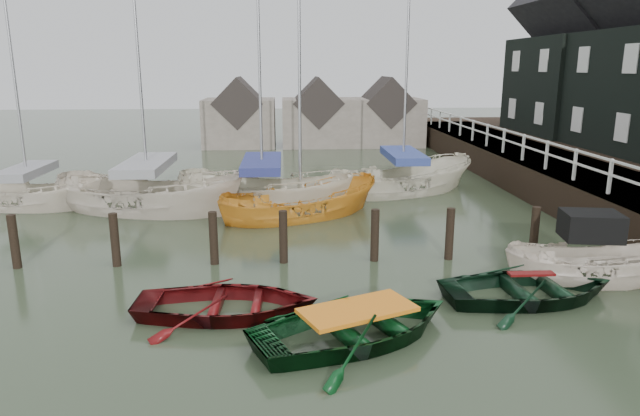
{
  "coord_description": "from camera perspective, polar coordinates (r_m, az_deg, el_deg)",
  "views": [
    {
      "loc": [
        -1.12,
        -11.22,
        5.0
      ],
      "look_at": [
        -0.23,
        3.24,
        1.4
      ],
      "focal_mm": 32.0,
      "sensor_mm": 36.0,
      "label": 1
    }
  ],
  "objects": [
    {
      "name": "ground",
      "position": [
        12.34,
        2.02,
        -9.96
      ],
      "size": [
        120.0,
        120.0,
        0.0
      ],
      "primitive_type": "plane",
      "color": "#2E3A25",
      "rests_on": "ground"
    },
    {
      "name": "pier",
      "position": [
        24.11,
        22.63,
        2.62
      ],
      "size": [
        3.04,
        32.0,
        2.7
      ],
      "color": "black",
      "rests_on": "ground"
    },
    {
      "name": "mooring_pilings",
      "position": [
        14.92,
        -3.35,
        -3.63
      ],
      "size": [
        13.72,
        0.22,
        1.8
      ],
      "color": "black",
      "rests_on": "ground"
    },
    {
      "name": "far_sheds",
      "position": [
        37.41,
        -0.54,
        9.13
      ],
      "size": [
        14.0,
        4.08,
        4.39
      ],
      "color": "#665B51",
      "rests_on": "ground"
    },
    {
      "name": "rowboat_red",
      "position": [
        12.19,
        -9.24,
        -10.45
      ],
      "size": [
        3.87,
        2.83,
        0.78
      ],
      "primitive_type": "imported",
      "rotation": [
        0.0,
        0.0,
        1.53
      ],
      "color": "#500B0C",
      "rests_on": "ground"
    },
    {
      "name": "rowboat_green",
      "position": [
        11.06,
        3.74,
        -12.95
      ],
      "size": [
        4.93,
        4.32,
        0.85
      ],
      "primitive_type": "imported",
      "rotation": [
        0.0,
        0.0,
        1.98
      ],
      "color": "black",
      "rests_on": "ground"
    },
    {
      "name": "rowboat_dkgreen",
      "position": [
        13.56,
        20.16,
        -8.58
      ],
      "size": [
        4.11,
        3.09,
        0.81
      ],
      "primitive_type": "imported",
      "rotation": [
        0.0,
        0.0,
        1.65
      ],
      "color": "black",
      "rests_on": "ground"
    },
    {
      "name": "motorboat",
      "position": [
        15.24,
        25.33,
        -6.19
      ],
      "size": [
        4.25,
        2.17,
        2.42
      ],
      "rotation": [
        0.0,
        0.0,
        1.41
      ],
      "color": "silver",
      "rests_on": "ground"
    },
    {
      "name": "sailboat_a",
      "position": [
        21.29,
        -16.68,
        -0.07
      ],
      "size": [
        7.72,
        4.79,
        11.59
      ],
      "rotation": [
        0.0,
        0.0,
        1.26
      ],
      "color": "beige",
      "rests_on": "ground"
    },
    {
      "name": "sailboat_b",
      "position": [
        21.17,
        -5.73,
        0.39
      ],
      "size": [
        7.37,
        4.91,
        11.69
      ],
      "rotation": [
        0.0,
        0.0,
        1.2
      ],
      "color": "beige",
      "rests_on": "ground"
    },
    {
      "name": "sailboat_c",
      "position": [
        19.65,
        -1.94,
        -0.75
      ],
      "size": [
        6.3,
        4.45,
        10.92
      ],
      "rotation": [
        0.0,
        0.0,
        1.99
      ],
      "color": "orange",
      "rests_on": "ground"
    },
    {
      "name": "sailboat_d",
      "position": [
        23.61,
        8.22,
        1.73
      ],
      "size": [
        7.07,
        4.79,
        11.1
      ],
      "rotation": [
        0.0,
        0.0,
        1.96
      ],
      "color": "beige",
      "rests_on": "ground"
    },
    {
      "name": "sailboat_e",
      "position": [
        23.46,
        -26.98,
        0.27
      ],
      "size": [
        6.0,
        3.13,
        10.71
      ],
      "rotation": [
        0.0,
        0.0,
        1.39
      ],
      "color": "silver",
      "rests_on": "ground"
    }
  ]
}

